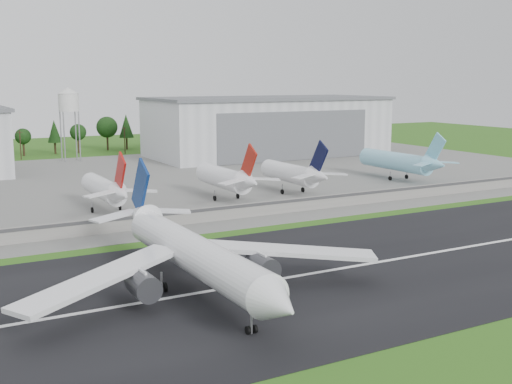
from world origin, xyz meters
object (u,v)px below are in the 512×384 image
main_airliner (197,264)px  parked_jet_navy (296,173)px  ground_vehicle (249,285)px  parked_jet_red_a (107,189)px  parked_jet_skyblue (402,162)px  parked_jet_red_b (229,178)px

main_airliner → parked_jet_navy: main_airliner is taller
parked_jet_navy → ground_vehicle: bearing=-127.0°
ground_vehicle → parked_jet_navy: 86.32m
ground_vehicle → parked_jet_navy: bearing=-53.4°
parked_jet_red_a → parked_jet_skyblue: size_ratio=0.84×
parked_jet_red_b → main_airliner: bearing=-119.8°
ground_vehicle → parked_jet_red_b: size_ratio=0.17×
ground_vehicle → parked_jet_red_a: (-2.69, 68.80, 5.06)m
ground_vehicle → parked_jet_red_a: parked_jet_red_a is taller
parked_jet_navy → parked_jet_red_a: bearing=-180.0°
main_airliner → parked_jet_navy: size_ratio=1.89×
ground_vehicle → parked_jet_skyblue: parked_jet_skyblue is taller
main_airliner → parked_jet_red_a: (5.14, 66.94, 0.99)m
main_airliner → parked_jet_skyblue: (103.62, 72.01, 1.34)m
ground_vehicle → parked_jet_skyblue: 121.08m
parked_jet_red_b → parked_jet_navy: (21.30, -0.02, -0.12)m
parked_jet_red_b → parked_jet_skyblue: 65.43m
main_airliner → parked_jet_red_b: 77.22m
main_airliner → parked_jet_skyblue: size_ratio=1.58×
ground_vehicle → parked_jet_skyblue: size_ratio=0.14×
main_airliner → parked_jet_skyblue: main_airliner is taller
parked_jet_red_b → parked_jet_skyblue: (65.24, 5.02, 0.08)m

